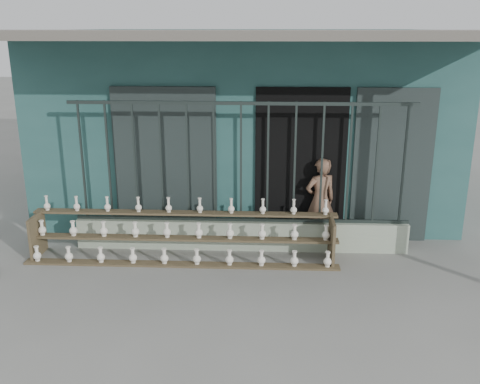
{
  "coord_description": "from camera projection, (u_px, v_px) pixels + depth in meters",
  "views": [
    {
      "loc": [
        0.34,
        -6.26,
        3.25
      ],
      "look_at": [
        0.0,
        1.0,
        1.0
      ],
      "focal_mm": 40.0,
      "sensor_mm": 36.0,
      "label": 1
    }
  ],
  "objects": [
    {
      "name": "shelf_rack",
      "position": [
        183.0,
        236.0,
        7.73
      ],
      "size": [
        4.5,
        0.68,
        0.85
      ],
      "color": "brown",
      "rests_on": "ground"
    },
    {
      "name": "parapet_wall",
      "position": [
        241.0,
        235.0,
        8.13
      ],
      "size": [
        5.0,
        0.2,
        0.45
      ],
      "primitive_type": "cube",
      "color": "#A0AF96",
      "rests_on": "ground"
    },
    {
      "name": "security_fence",
      "position": [
        241.0,
        163.0,
        7.79
      ],
      "size": [
        5.0,
        0.04,
        1.8
      ],
      "color": "#283330",
      "rests_on": "parapet_wall"
    },
    {
      "name": "elderly_woman",
      "position": [
        320.0,
        201.0,
        8.27
      ],
      "size": [
        0.57,
        0.47,
        1.35
      ],
      "primitive_type": "imported",
      "rotation": [
        0.0,
        0.0,
        3.48
      ],
      "color": "brown",
      "rests_on": "ground"
    },
    {
      "name": "ground",
      "position": [
        236.0,
        288.0,
        6.95
      ],
      "size": [
        60.0,
        60.0,
        0.0
      ],
      "primitive_type": "plane",
      "color": "slate"
    },
    {
      "name": "workshop_building",
      "position": [
        248.0,
        113.0,
        10.51
      ],
      "size": [
        7.4,
        6.6,
        3.21
      ],
      "color": "#275250",
      "rests_on": "ground"
    }
  ]
}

